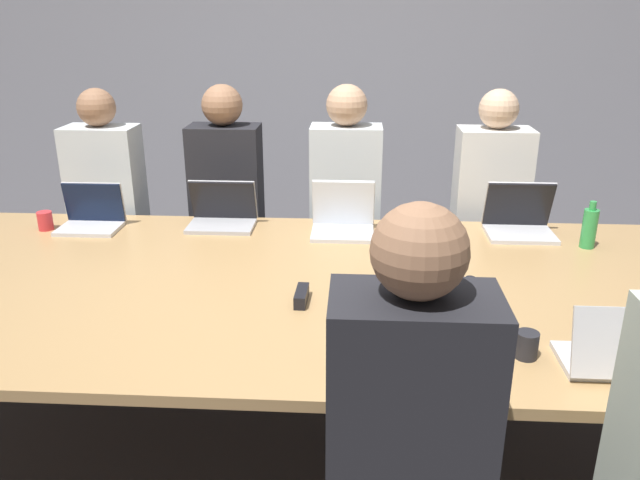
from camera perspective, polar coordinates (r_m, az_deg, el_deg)
name	(u,v)px	position (r m, az deg, el deg)	size (l,w,h in m)	color
ground_plane	(301,433)	(2.98, -1.74, -17.22)	(24.00, 24.00, 0.00)	#383333
curtain_wall	(329,67)	(4.93, 0.81, 15.56)	(12.00, 0.06, 2.80)	#9999A3
conference_table	(299,292)	(2.60, -1.90, -4.76)	(3.83, 1.66, 0.75)	tan
laptop_far_center	(343,218)	(3.13, 2.11, 2.03)	(0.31, 0.25, 0.26)	silver
person_far_center	(345,212)	(3.64, 2.31, 2.55)	(0.40, 0.24, 1.43)	#2D2D38
laptop_far_midleft	(222,213)	(3.27, -8.92, 2.47)	(0.34, 0.24, 0.24)	#B7B7BC
person_far_midleft	(228,212)	(3.69, -8.42, 2.56)	(0.40, 0.24, 1.43)	#2D2D38
laptop_far_left	(92,215)	(3.40, -20.15, 2.14)	(0.31, 0.22, 0.23)	silver
person_far_left	(110,216)	(3.83, -18.67, 2.13)	(0.40, 0.24, 1.41)	#2D2D38
cup_far_left	(45,221)	(3.47, -23.83, 1.62)	(0.07, 0.07, 0.09)	red
laptop_far_right	(519,219)	(3.27, 17.75, 1.83)	(0.33, 0.26, 0.26)	silver
person_far_right	(488,219)	(3.69, 15.10, 1.88)	(0.40, 0.24, 1.42)	#2D2D38
bottle_far_right	(589,228)	(3.18, 23.41, 1.04)	(0.07, 0.07, 0.23)	green
laptop_near_midright	(388,342)	(2.01, 6.27, -9.28)	(0.35, 0.24, 0.25)	silver
person_near_midright	(406,477)	(1.71, 7.87, -20.71)	(0.40, 0.24, 1.43)	#2D2D38
cup_near_midright	(472,350)	(2.06, 13.69, -9.75)	(0.09, 0.09, 0.10)	white
bottle_near_midright	(468,310)	(2.20, 13.34, -6.27)	(0.07, 0.07, 0.22)	black
laptop_near_right	(624,353)	(2.16, 26.04, -9.24)	(0.36, 0.23, 0.23)	silver
cup_near_right	(527,345)	(2.14, 18.38, -9.09)	(0.07, 0.07, 0.09)	#232328
stapler	(302,296)	(2.40, -1.70, -5.14)	(0.05, 0.15, 0.05)	black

